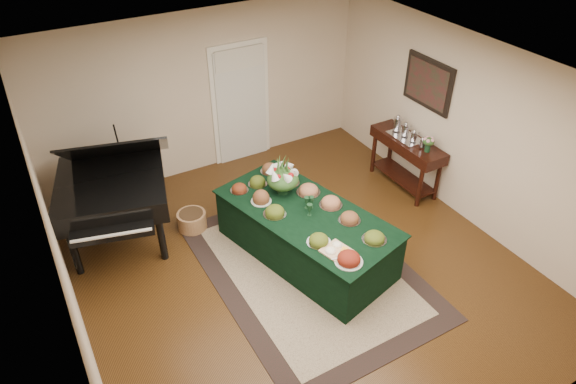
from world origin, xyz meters
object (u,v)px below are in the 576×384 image
floral_centerpiece (283,176)px  grand_piano (112,188)px  mahogany_sideboard (407,150)px  buffet_table (305,234)px

floral_centerpiece → grand_piano: bearing=152.5°
mahogany_sideboard → floral_centerpiece: bearing=-176.7°
buffet_table → floral_centerpiece: 0.84m
buffet_table → floral_centerpiece: size_ratio=6.00×
grand_piano → mahogany_sideboard: (4.40, -0.93, -0.21)m
grand_piano → buffet_table: bearing=-37.6°
grand_piano → mahogany_sideboard: grand_piano is taller
buffet_table → grand_piano: grand_piano is taller
grand_piano → floral_centerpiece: bearing=-27.5°
buffet_table → floral_centerpiece: bearing=94.2°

